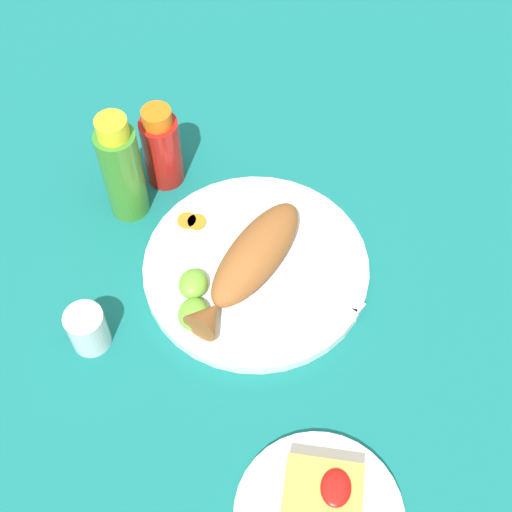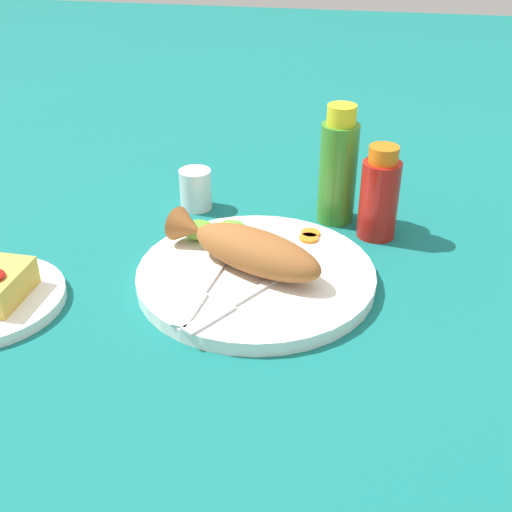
{
  "view_description": "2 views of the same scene",
  "coord_description": "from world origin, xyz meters",
  "px_view_note": "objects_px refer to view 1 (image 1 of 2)",
  "views": [
    {
      "loc": [
        -0.51,
        -0.07,
        0.82
      ],
      "look_at": [
        0.0,
        0.0,
        0.04
      ],
      "focal_mm": 50.0,
      "sensor_mm": 36.0,
      "label": 1
    },
    {
      "loc": [
        0.14,
        -0.68,
        0.45
      ],
      "look_at": [
        0.0,
        0.0,
        0.04
      ],
      "focal_mm": 45.0,
      "sensor_mm": 36.0,
      "label": 2
    }
  ],
  "objects_px": {
    "main_plate": "(256,268)",
    "fried_fish": "(250,261)",
    "fork_far": "(296,302)",
    "hot_sauce_bottle_green": "(122,170)",
    "fork_near": "(313,275)",
    "salt_cup": "(88,331)",
    "hot_sauce_bottle_red": "(162,148)"
  },
  "relations": [
    {
      "from": "main_plate",
      "to": "fried_fish",
      "type": "height_order",
      "value": "fried_fish"
    },
    {
      "from": "fork_far",
      "to": "hot_sauce_bottle_green",
      "type": "relative_size",
      "value": 1.05
    },
    {
      "from": "fork_near",
      "to": "fork_far",
      "type": "xyz_separation_m",
      "value": [
        -0.04,
        0.02,
        0.0
      ]
    },
    {
      "from": "fried_fish",
      "to": "main_plate",
      "type": "bearing_deg",
      "value": 0.0
    },
    {
      "from": "salt_cup",
      "to": "fork_near",
      "type": "bearing_deg",
      "value": -64.92
    },
    {
      "from": "hot_sauce_bottle_red",
      "to": "salt_cup",
      "type": "distance_m",
      "value": 0.28
    },
    {
      "from": "fried_fish",
      "to": "fork_far",
      "type": "bearing_deg",
      "value": -97.09
    },
    {
      "from": "fried_fish",
      "to": "salt_cup",
      "type": "relative_size",
      "value": 3.64
    },
    {
      "from": "salt_cup",
      "to": "fried_fish",
      "type": "bearing_deg",
      "value": -56.99
    },
    {
      "from": "fork_near",
      "to": "hot_sauce_bottle_green",
      "type": "height_order",
      "value": "hot_sauce_bottle_green"
    },
    {
      "from": "hot_sauce_bottle_red",
      "to": "fork_far",
      "type": "bearing_deg",
      "value": -132.44
    },
    {
      "from": "hot_sauce_bottle_green",
      "to": "salt_cup",
      "type": "distance_m",
      "value": 0.22
    },
    {
      "from": "fork_far",
      "to": "salt_cup",
      "type": "height_order",
      "value": "salt_cup"
    },
    {
      "from": "fork_near",
      "to": "hot_sauce_bottle_green",
      "type": "bearing_deg",
      "value": -166.57
    },
    {
      "from": "fork_near",
      "to": "fork_far",
      "type": "distance_m",
      "value": 0.05
    },
    {
      "from": "main_plate",
      "to": "fork_far",
      "type": "bearing_deg",
      "value": -131.1
    },
    {
      "from": "hot_sauce_bottle_green",
      "to": "fork_near",
      "type": "bearing_deg",
      "value": -108.3
    },
    {
      "from": "fork_near",
      "to": "salt_cup",
      "type": "xyz_separation_m",
      "value": [
        -0.13,
        0.27,
        0.01
      ]
    },
    {
      "from": "fried_fish",
      "to": "hot_sauce_bottle_green",
      "type": "xyz_separation_m",
      "value": [
        0.1,
        0.19,
        0.04
      ]
    },
    {
      "from": "hot_sauce_bottle_red",
      "to": "hot_sauce_bottle_green",
      "type": "distance_m",
      "value": 0.08
    },
    {
      "from": "fork_far",
      "to": "salt_cup",
      "type": "bearing_deg",
      "value": -155.77
    },
    {
      "from": "main_plate",
      "to": "hot_sauce_bottle_red",
      "type": "height_order",
      "value": "hot_sauce_bottle_red"
    },
    {
      "from": "main_plate",
      "to": "fork_near",
      "type": "bearing_deg",
      "value": -95.49
    },
    {
      "from": "fork_far",
      "to": "fork_near",
      "type": "bearing_deg",
      "value": 73.59
    },
    {
      "from": "main_plate",
      "to": "hot_sauce_bottle_red",
      "type": "relative_size",
      "value": 2.24
    },
    {
      "from": "fork_far",
      "to": "hot_sauce_bottle_red",
      "type": "xyz_separation_m",
      "value": [
        0.2,
        0.22,
        0.04
      ]
    },
    {
      "from": "fork_near",
      "to": "fried_fish",
      "type": "bearing_deg",
      "value": -144.77
    },
    {
      "from": "hot_sauce_bottle_red",
      "to": "hot_sauce_bottle_green",
      "type": "height_order",
      "value": "hot_sauce_bottle_green"
    },
    {
      "from": "main_plate",
      "to": "fork_far",
      "type": "distance_m",
      "value": 0.08
    },
    {
      "from": "salt_cup",
      "to": "fork_far",
      "type": "bearing_deg",
      "value": -71.93
    },
    {
      "from": "fork_near",
      "to": "salt_cup",
      "type": "relative_size",
      "value": 2.62
    },
    {
      "from": "fried_fish",
      "to": "hot_sauce_bottle_red",
      "type": "height_order",
      "value": "hot_sauce_bottle_red"
    }
  ]
}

